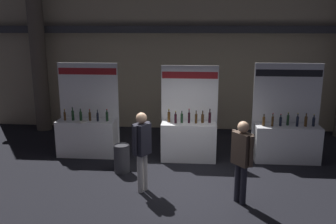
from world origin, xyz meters
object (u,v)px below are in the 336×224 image
(exhibitor_booth_1, at_px, (189,137))
(visitor_3, at_px, (142,145))
(exhibitor_booth_0, at_px, (88,133))
(exhibitor_booth_2, at_px, (286,138))
(visitor_0, at_px, (242,155))
(trash_bin, at_px, (122,159))

(exhibitor_booth_1, xyz_separation_m, visitor_3, (-0.95, -2.02, 0.43))
(exhibitor_booth_0, xyz_separation_m, visitor_3, (1.87, -2.14, 0.43))
(exhibitor_booth_0, bearing_deg, visitor_3, -48.79)
(exhibitor_booth_2, bearing_deg, visitor_3, -148.96)
(exhibitor_booth_0, bearing_deg, exhibitor_booth_1, -2.32)
(visitor_3, bearing_deg, exhibitor_booth_1, 6.78)
(visitor_3, bearing_deg, visitor_0, -68.07)
(exhibitor_booth_0, xyz_separation_m, visitor_0, (3.93, -2.50, 0.40))
(exhibitor_booth_1, xyz_separation_m, exhibitor_booth_2, (2.60, 0.12, -0.01))
(exhibitor_booth_2, bearing_deg, exhibitor_booth_0, -179.99)
(visitor_0, height_order, visitor_3, visitor_3)
(exhibitor_booth_0, distance_m, trash_bin, 1.70)
(exhibitor_booth_2, height_order, visitor_0, exhibitor_booth_2)
(visitor_0, bearing_deg, exhibitor_booth_0, -160.67)
(exhibitor_booth_1, height_order, exhibitor_booth_2, exhibitor_booth_2)
(exhibitor_booth_0, height_order, visitor_3, exhibitor_booth_0)
(trash_bin, bearing_deg, visitor_3, -55.95)
(exhibitor_booth_1, xyz_separation_m, trash_bin, (-1.61, -1.04, -0.28))
(exhibitor_booth_0, relative_size, trash_bin, 3.60)
(exhibitor_booth_1, relative_size, visitor_3, 1.42)
(exhibitor_booth_0, distance_m, exhibitor_booth_2, 5.42)
(exhibitor_booth_0, distance_m, visitor_3, 2.87)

